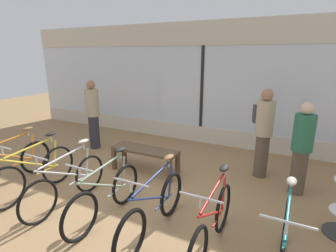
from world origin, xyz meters
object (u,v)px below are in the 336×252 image
object	(u,v)px
bicycle_center	(106,196)
customer_mid_floor	(93,113)
bicycle_center_right	(154,210)
customer_by_window	(263,130)
display_bench	(145,153)
bicycle_far_left	(11,165)
customer_near_rack	(302,147)
bicycle_right	(212,225)
bicycle_far_right	(283,248)
bicycle_center_left	(67,183)
bicycle_left	(35,173)

from	to	relation	value
bicycle_center	customer_mid_floor	size ratio (longest dim) A/B	0.94
bicycle_center_right	customer_mid_floor	size ratio (longest dim) A/B	0.99
bicycle_center	customer_mid_floor	xyz separation A→B (m)	(-2.28, 2.28, 0.56)
bicycle_center_right	customer_by_window	bearing A→B (deg)	68.21
bicycle_center_right	customer_by_window	xyz separation A→B (m)	(1.01, 2.52, 0.58)
display_bench	customer_mid_floor	size ratio (longest dim) A/B	0.79
bicycle_far_left	customer_near_rack	distance (m)	5.27
bicycle_center_right	display_bench	distance (m)	1.97
bicycle_right	bicycle_far_right	bearing A→B (deg)	-1.29
bicycle_center	bicycle_center_left	bearing A→B (deg)	178.89
bicycle_center_left	display_bench	size ratio (longest dim) A/B	1.22
bicycle_far_right	customer_by_window	distance (m)	2.65
bicycle_right	customer_by_window	bearing A→B (deg)	85.26
bicycle_center_right	bicycle_right	distance (m)	0.80
bicycle_far_left	display_bench	world-z (taller)	bicycle_far_left
bicycle_center_left	customer_by_window	bearing A→B (deg)	43.98
bicycle_far_right	bicycle_center	bearing A→B (deg)	-179.60
bicycle_left	display_bench	size ratio (longest dim) A/B	1.24
display_bench	customer_by_window	xyz separation A→B (m)	(2.15, 0.91, 0.53)
bicycle_left	customer_mid_floor	world-z (taller)	customer_mid_floor
bicycle_center_left	customer_by_window	distance (m)	3.68
customer_mid_floor	bicycle_center_right	bearing A→B (deg)	-36.30
bicycle_center_right	customer_near_rack	bearing A→B (deg)	51.09
bicycle_far_right	bicycle_center_right	bearing A→B (deg)	-179.91
bicycle_far_right	display_bench	world-z (taller)	bicycle_far_right
bicycle_center_right	bicycle_center	bearing A→B (deg)	-178.98
bicycle_center_left	customer_mid_floor	world-z (taller)	customer_mid_floor
bicycle_far_right	customer_mid_floor	xyz separation A→B (m)	(-4.69, 2.27, 0.55)
bicycle_far_left	bicycle_center	bearing A→B (deg)	-1.69
bicycle_far_right	customer_mid_floor	size ratio (longest dim) A/B	0.98
customer_by_window	display_bench	bearing A→B (deg)	-156.95
customer_near_rack	bicycle_center_left	bearing A→B (deg)	-147.55
display_bench	bicycle_center	bearing A→B (deg)	-78.44
bicycle_far_left	customer_by_window	size ratio (longest dim) A/B	0.99
bicycle_far_left	bicycle_center_right	distance (m)	3.14
bicycle_left	customer_mid_floor	xyz separation A→B (m)	(-0.71, 2.28, 0.53)
bicycle_far_left	bicycle_center	distance (m)	2.33
bicycle_center	bicycle_far_right	distance (m)	2.41
bicycle_left	bicycle_center	size ratio (longest dim) A/B	1.04
customer_near_rack	customer_mid_floor	xyz separation A→B (m)	(-4.78, 0.17, 0.08)
bicycle_left	customer_by_window	bearing A→B (deg)	36.82
bicycle_far_left	customer_mid_floor	distance (m)	2.28
bicycle_center_left	customer_near_rack	xyz separation A→B (m)	(3.30, 2.10, 0.47)
display_bench	customer_mid_floor	world-z (taller)	customer_mid_floor
bicycle_center_right	display_bench	xyz separation A→B (m)	(-1.14, 1.61, 0.04)
bicycle_left	bicycle_center	bearing A→B (deg)	-0.13
bicycle_center_left	display_bench	distance (m)	1.67
bicycle_right	display_bench	bearing A→B (deg)	140.71
bicycle_center_right	bicycle_far_right	xyz separation A→B (m)	(1.60, 0.00, 0.00)
bicycle_right	customer_near_rack	xyz separation A→B (m)	(0.89, 2.08, 0.47)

